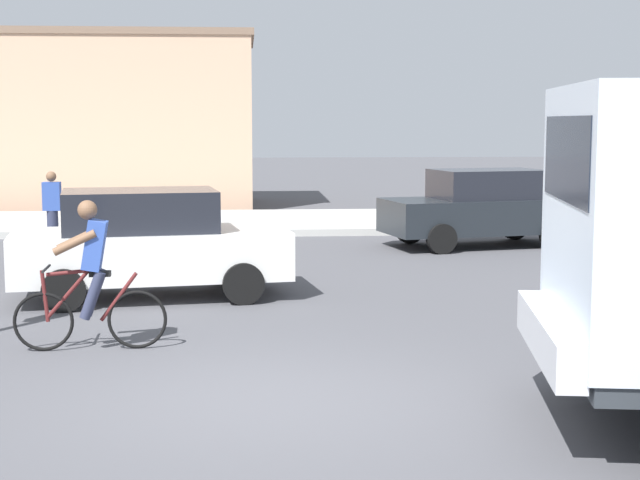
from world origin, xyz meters
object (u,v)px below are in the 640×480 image
Objects in this scene: car_red_near at (482,207)px; pedestrian_near_kerb at (52,211)px; cyclist at (90,275)px; car_white_mid at (148,243)px.

car_red_near is 8.73m from pedestrian_near_kerb.
cyclist is 1.07× the size of pedestrian_near_kerb.
cyclist reaches higher than pedestrian_near_kerb.
car_red_near is at bearing 52.48° from cyclist.
car_white_mid is at bearing 84.34° from cyclist.
car_red_near is 1.01× the size of car_white_mid.
car_white_mid is at bearing -139.53° from car_red_near.
cyclist is 8.55m from pedestrian_near_kerb.
pedestrian_near_kerb is at bearing 103.81° from cyclist.
car_red_near is at bearing 2.62° from pedestrian_near_kerb.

